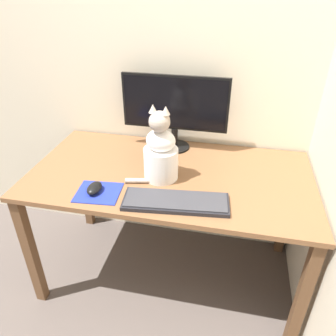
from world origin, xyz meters
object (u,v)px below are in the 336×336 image
at_px(keyboard, 176,201).
at_px(computer_mouse_left, 94,188).
at_px(cat, 160,152).
at_px(monitor, 175,107).

height_order(keyboard, computer_mouse_left, computer_mouse_left).
xyz_separation_m(keyboard, cat, (-0.11, 0.19, 0.13)).
relative_size(monitor, keyboard, 1.22).
xyz_separation_m(monitor, keyboard, (0.11, -0.52, -0.23)).
distance_m(keyboard, cat, 0.26).
xyz_separation_m(computer_mouse_left, cat, (0.27, 0.19, 0.12)).
bearing_deg(keyboard, cat, 114.00).
bearing_deg(computer_mouse_left, monitor, 62.32).
distance_m(monitor, computer_mouse_left, 0.62).
xyz_separation_m(monitor, cat, (-0.00, -0.33, -0.10)).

